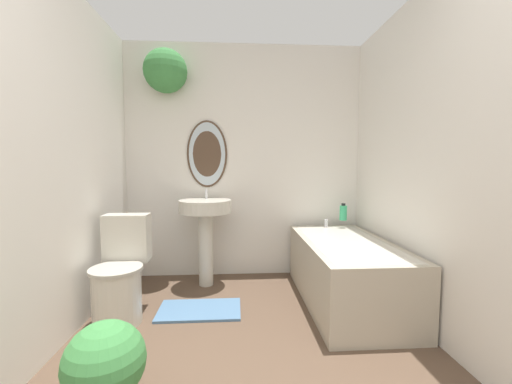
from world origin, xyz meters
TOP-DOWN VIEW (x-y plane):
  - wall_back at (-0.14, 2.83)m, footprint 2.54×0.42m
  - wall_left at (-1.24, 1.41)m, footprint 0.06×2.95m
  - wall_right at (1.24, 1.41)m, footprint 0.06×2.95m
  - toilet at (-0.96, 1.89)m, footprint 0.37×0.52m
  - pedestal_sink at (-0.39, 2.54)m, footprint 0.50×0.50m
  - bathtub at (0.84, 2.07)m, footprint 0.71×1.41m
  - shampoo_bottle at (1.00, 2.63)m, footprint 0.07×0.07m
  - potted_plant at (-0.67, 0.89)m, footprint 0.35×0.35m
  - bath_mat at (-0.39, 1.97)m, footprint 0.65×0.38m

SIDE VIEW (x-z plane):
  - bath_mat at x=-0.39m, z-range 0.00..0.02m
  - potted_plant at x=-0.67m, z-range 0.02..0.49m
  - bathtub at x=0.84m, z-range -0.03..0.58m
  - toilet at x=-0.96m, z-range -0.06..0.71m
  - pedestal_sink at x=-0.39m, z-range 0.17..1.11m
  - shampoo_bottle at x=1.00m, z-range 0.60..0.77m
  - wall_left at x=-1.24m, z-range 0.00..2.40m
  - wall_right at x=1.24m, z-range 0.00..2.40m
  - wall_back at x=-0.14m, z-range 0.15..2.55m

